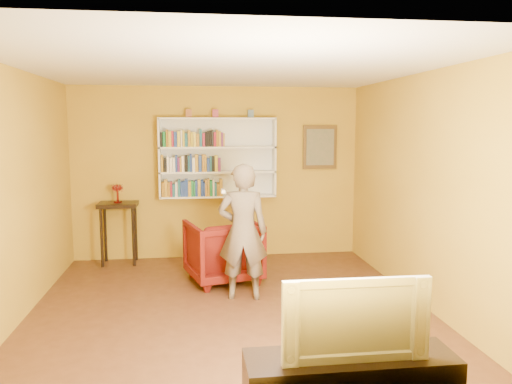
{
  "coord_description": "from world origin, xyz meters",
  "views": [
    {
      "loc": [
        -0.42,
        -5.38,
        2.08
      ],
      "look_at": [
        0.39,
        0.75,
        1.27
      ],
      "focal_mm": 35.0,
      "sensor_mm": 36.0,
      "label": 1
    }
  ],
  "objects_px": {
    "bookshelf": "(217,158)",
    "television": "(352,315)",
    "person": "(243,232)",
    "console_table": "(118,213)",
    "ruby_lustre": "(117,189)",
    "armchair": "(223,251)"
  },
  "relations": [
    {
      "from": "armchair",
      "to": "bookshelf",
      "type": "bearing_deg",
      "value": -105.04
    },
    {
      "from": "person",
      "to": "television",
      "type": "height_order",
      "value": "person"
    },
    {
      "from": "console_table",
      "to": "ruby_lustre",
      "type": "relative_size",
      "value": 3.41
    },
    {
      "from": "ruby_lustre",
      "to": "armchair",
      "type": "height_order",
      "value": "ruby_lustre"
    },
    {
      "from": "console_table",
      "to": "armchair",
      "type": "distance_m",
      "value": 1.89
    },
    {
      "from": "bookshelf",
      "to": "person",
      "type": "relative_size",
      "value": 1.09
    },
    {
      "from": "bookshelf",
      "to": "ruby_lustre",
      "type": "relative_size",
      "value": 6.5
    },
    {
      "from": "console_table",
      "to": "television",
      "type": "xyz_separation_m",
      "value": [
        2.17,
        -4.5,
        0.03
      ]
    },
    {
      "from": "armchair",
      "to": "television",
      "type": "xyz_separation_m",
      "value": [
        0.66,
        -3.42,
        0.39
      ]
    },
    {
      "from": "bookshelf",
      "to": "console_table",
      "type": "height_order",
      "value": "bookshelf"
    },
    {
      "from": "person",
      "to": "television",
      "type": "relative_size",
      "value": 1.65
    },
    {
      "from": "bookshelf",
      "to": "console_table",
      "type": "relative_size",
      "value": 1.91
    },
    {
      "from": "ruby_lustre",
      "to": "person",
      "type": "relative_size",
      "value": 0.17
    },
    {
      "from": "armchair",
      "to": "person",
      "type": "bearing_deg",
      "value": 90.7
    },
    {
      "from": "console_table",
      "to": "person",
      "type": "relative_size",
      "value": 0.57
    },
    {
      "from": "console_table",
      "to": "person",
      "type": "distance_m",
      "value": 2.47
    },
    {
      "from": "console_table",
      "to": "person",
      "type": "xyz_separation_m",
      "value": [
        1.71,
        -1.78,
        0.04
      ]
    },
    {
      "from": "bookshelf",
      "to": "television",
      "type": "distance_m",
      "value": 4.77
    },
    {
      "from": "bookshelf",
      "to": "television",
      "type": "height_order",
      "value": "bookshelf"
    },
    {
      "from": "console_table",
      "to": "ruby_lustre",
      "type": "distance_m",
      "value": 0.36
    },
    {
      "from": "bookshelf",
      "to": "television",
      "type": "xyz_separation_m",
      "value": [
        0.65,
        -4.66,
        -0.78
      ]
    },
    {
      "from": "console_table",
      "to": "armchair",
      "type": "height_order",
      "value": "console_table"
    }
  ]
}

